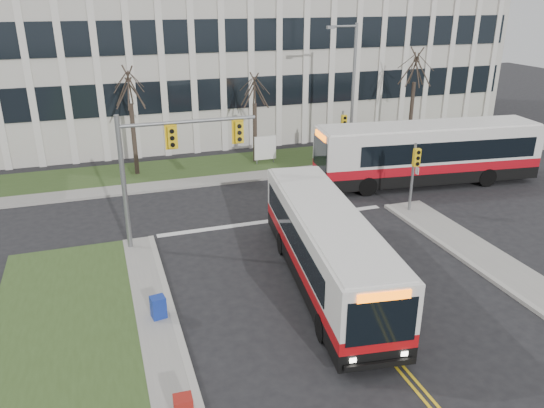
{
  "coord_description": "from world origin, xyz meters",
  "views": [
    {
      "loc": [
        -8.1,
        -15.53,
        10.86
      ],
      "look_at": [
        -0.99,
        5.66,
        2.0
      ],
      "focal_mm": 35.0,
      "sensor_mm": 36.0,
      "label": 1
    }
  ],
  "objects": [
    {
      "name": "ground",
      "position": [
        0.0,
        0.0,
        0.0
      ],
      "size": [
        120.0,
        120.0,
        0.0
      ],
      "primitive_type": "plane",
      "color": "black",
      "rests_on": "ground"
    },
    {
      "name": "sidewalk_cross",
      "position": [
        5.0,
        15.2,
        0.07
      ],
      "size": [
        44.0,
        1.6,
        0.14
      ],
      "primitive_type": "cube",
      "color": "#9E9B93",
      "rests_on": "ground"
    },
    {
      "name": "building_lawn",
      "position": [
        5.0,
        18.0,
        0.06
      ],
      "size": [
        44.0,
        5.0,
        0.12
      ],
      "primitive_type": "cube",
      "color": "#354B20",
      "rests_on": "ground"
    },
    {
      "name": "office_building",
      "position": [
        5.0,
        30.0,
        6.0
      ],
      "size": [
        40.0,
        16.0,
        12.0
      ],
      "primitive_type": "cube",
      "color": "beige",
      "rests_on": "ground"
    },
    {
      "name": "mast_arm_signal",
      "position": [
        -5.62,
        7.16,
        4.26
      ],
      "size": [
        6.11,
        0.38,
        6.2
      ],
      "color": "slate",
      "rests_on": "ground"
    },
    {
      "name": "signal_pole_near",
      "position": [
        7.2,
        6.9,
        2.5
      ],
      "size": [
        0.34,
        0.39,
        3.8
      ],
      "color": "slate",
      "rests_on": "ground"
    },
    {
      "name": "signal_pole_far",
      "position": [
        7.2,
        15.4,
        2.5
      ],
      "size": [
        0.34,
        0.39,
        3.8
      ],
      "color": "slate",
      "rests_on": "ground"
    },
    {
      "name": "streetlight",
      "position": [
        8.03,
        16.2,
        5.19
      ],
      "size": [
        2.15,
        0.25,
        9.2
      ],
      "color": "slate",
      "rests_on": "ground"
    },
    {
      "name": "directory_sign",
      "position": [
        2.5,
        17.5,
        1.17
      ],
      "size": [
        1.5,
        0.12,
        2.0
      ],
      "color": "slate",
      "rests_on": "ground"
    },
    {
      "name": "tree_left",
      "position": [
        -6.0,
        18.0,
        5.51
      ],
      "size": [
        1.8,
        1.8,
        7.7
      ],
      "color": "#42352B",
      "rests_on": "ground"
    },
    {
      "name": "tree_mid",
      "position": [
        2.0,
        18.2,
        4.88
      ],
      "size": [
        1.8,
        1.8,
        6.82
      ],
      "color": "#42352B",
      "rests_on": "ground"
    },
    {
      "name": "tree_right",
      "position": [
        14.0,
        18.0,
        5.91
      ],
      "size": [
        1.8,
        1.8,
        8.25
      ],
      "color": "#42352B",
      "rests_on": "ground"
    },
    {
      "name": "bus_main",
      "position": [
        -0.13,
        1.57,
        1.54
      ],
      "size": [
        4.02,
        11.76,
        3.08
      ],
      "primitive_type": null,
      "rotation": [
        0.0,
        0.0,
        -0.13
      ],
      "color": "silver",
      "rests_on": "ground"
    },
    {
      "name": "bus_cross",
      "position": [
        10.67,
        10.81,
        1.81
      ],
      "size": [
        13.78,
        4.44,
        3.61
      ],
      "primitive_type": null,
      "rotation": [
        0.0,
        0.0,
        -1.68
      ],
      "color": "silver",
      "rests_on": "ground"
    },
    {
      "name": "newspaper_box_blue",
      "position": [
        -6.8,
        1.02,
        0.47
      ],
      "size": [
        0.57,
        0.53,
        0.95
      ],
      "primitive_type": "cube",
      "rotation": [
        0.0,
        0.0,
        0.16
      ],
      "color": "navy",
      "rests_on": "ground"
    }
  ]
}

